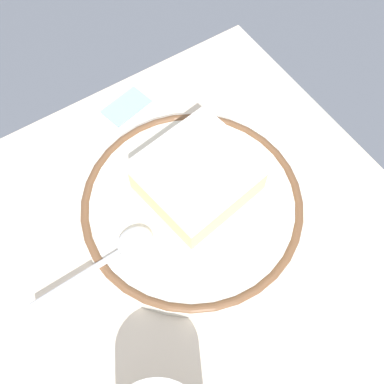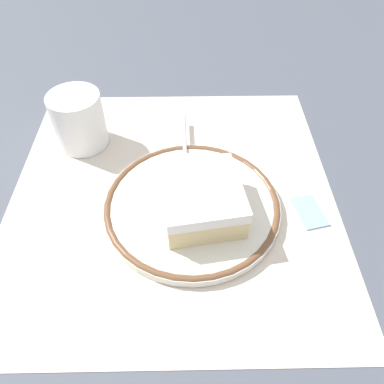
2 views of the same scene
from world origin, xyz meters
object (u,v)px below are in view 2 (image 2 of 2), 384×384
(plate, at_px, (192,205))
(sugar_packet, at_px, (310,210))
(cup, at_px, (80,123))
(cake_slice, at_px, (201,199))
(spoon, at_px, (185,156))

(plate, xyz_separation_m, sugar_packet, (-0.14, 0.01, -0.00))
(plate, xyz_separation_m, cup, (0.15, -0.13, 0.03))
(sugar_packet, bearing_deg, plate, -3.02)
(plate, height_order, sugar_packet, plate)
(cake_slice, relative_size, sugar_packet, 2.19)
(cake_slice, bearing_deg, sugar_packet, -177.60)
(spoon, bearing_deg, sugar_packet, 150.00)
(cake_slice, relative_size, cup, 1.41)
(plate, distance_m, cake_slice, 0.03)
(plate, distance_m, cup, 0.20)
(sugar_packet, bearing_deg, cake_slice, 2.40)
(cake_slice, xyz_separation_m, cup, (0.16, -0.14, 0.00))
(cake_slice, bearing_deg, spoon, -78.98)
(plate, xyz_separation_m, spoon, (0.01, -0.08, 0.01))
(spoon, relative_size, sugar_packet, 2.41)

